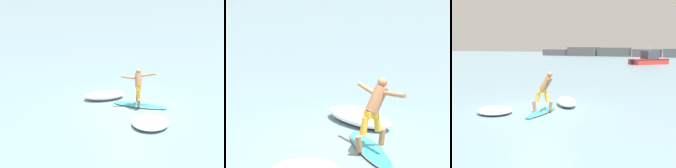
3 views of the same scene
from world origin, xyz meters
TOP-DOWN VIEW (x-y plane):
  - ground_plane at (0.00, 0.00)m, footprint 200.00×200.00m
  - surfboard at (0.35, -0.42)m, footprint 0.71×2.40m
  - surfer at (0.45, -0.33)m, footprint 0.97×1.44m
  - wave_foam_at_tail at (-1.24, -1.35)m, footprint 1.99×1.99m
  - wave_foam_at_nose at (0.57, 1.33)m, footprint 1.73×2.00m

SIDE VIEW (x-z plane):
  - ground_plane at x=0.00m, z-range 0.00..0.00m
  - surfboard at x=0.35m, z-range -0.07..0.15m
  - wave_foam_at_tail at x=-1.24m, z-range 0.00..0.24m
  - wave_foam_at_nose at x=0.57m, z-range 0.00..0.36m
  - surfer at x=0.45m, z-range 0.22..1.78m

